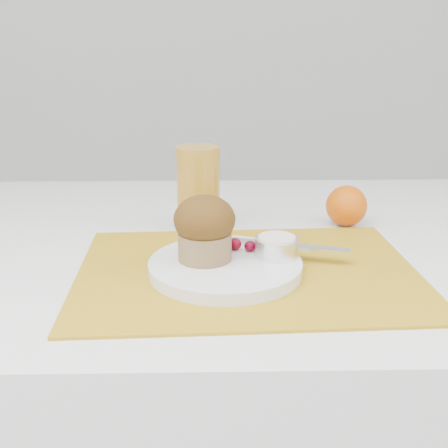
{
  "coord_description": "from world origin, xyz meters",
  "views": [
    {
      "loc": [
        -0.11,
        -0.84,
        1.07
      ],
      "look_at": [
        -0.09,
        -0.03,
        0.8
      ],
      "focal_mm": 45.0,
      "sensor_mm": 36.0,
      "label": 1
    }
  ],
  "objects_px": {
    "plate": "(225,267)",
    "orange": "(346,206)",
    "juice_glass": "(198,189)",
    "muffin": "(205,228)",
    "table": "(270,423)"
  },
  "relations": [
    {
      "from": "juice_glass",
      "to": "muffin",
      "type": "bearing_deg",
      "value": -86.18
    },
    {
      "from": "table",
      "to": "plate",
      "type": "distance_m",
      "value": 0.43
    },
    {
      "from": "table",
      "to": "juice_glass",
      "type": "distance_m",
      "value": 0.47
    },
    {
      "from": "plate",
      "to": "table",
      "type": "bearing_deg",
      "value": 60.19
    },
    {
      "from": "table",
      "to": "plate",
      "type": "relative_size",
      "value": 5.54
    },
    {
      "from": "orange",
      "to": "muffin",
      "type": "height_order",
      "value": "muffin"
    },
    {
      "from": "table",
      "to": "orange",
      "type": "bearing_deg",
      "value": 25.36
    },
    {
      "from": "juice_glass",
      "to": "muffin",
      "type": "relative_size",
      "value": 1.59
    },
    {
      "from": "table",
      "to": "muffin",
      "type": "height_order",
      "value": "muffin"
    },
    {
      "from": "plate",
      "to": "muffin",
      "type": "distance_m",
      "value": 0.06
    },
    {
      "from": "plate",
      "to": "juice_glass",
      "type": "height_order",
      "value": "juice_glass"
    },
    {
      "from": "orange",
      "to": "juice_glass",
      "type": "distance_m",
      "value": 0.27
    },
    {
      "from": "juice_glass",
      "to": "table",
      "type": "bearing_deg",
      "value": -17.58
    },
    {
      "from": "plate",
      "to": "orange",
      "type": "bearing_deg",
      "value": 44.76
    },
    {
      "from": "orange",
      "to": "juice_glass",
      "type": "height_order",
      "value": "juice_glass"
    }
  ]
}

